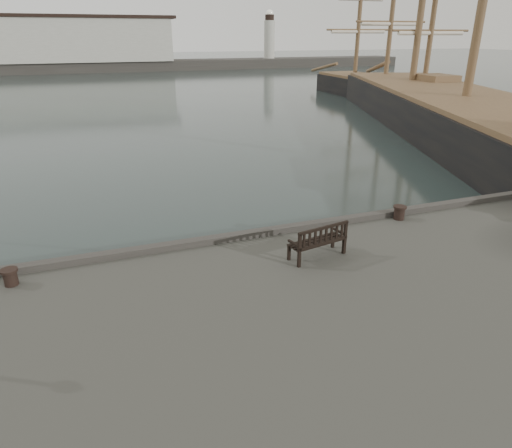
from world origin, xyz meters
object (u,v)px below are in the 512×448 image
Objects in this scene: bollard_left at (10,277)px; bollard_right at (399,213)px; tall_ship_main at (461,125)px; tall_ship_far at (384,94)px; bench at (318,247)px.

bollard_right is (11.21, 0.28, 0.02)m from bollard_left.
tall_ship_main reaches higher than tall_ship_far.
tall_ship_main is at bearing 28.94° from bollard_left.
bollard_left is 32.35m from tall_ship_main.
bollard_right is 41.51m from tall_ship_far.
bollard_right is at bearing -121.72° from tall_ship_far.
bollard_left is at bearing -132.42° from tall_ship_far.
bench is at bearing -9.31° from bollard_left.
bench is 44.92m from tall_ship_far.
bench is 4.02m from bollard_right.
bollard_right is 0.02× the size of tall_ship_far.
bench reaches higher than bollard_right.
bollard_left is 0.02× the size of tall_ship_far.
bollard_left is at bearing 160.05° from bench.
tall_ship_main is (28.30, 15.65, -0.93)m from bollard_left.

